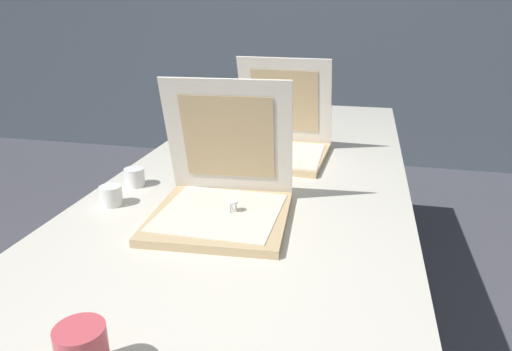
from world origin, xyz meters
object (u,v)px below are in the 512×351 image
object	(u,v)px
table	(262,186)
cup_white_far	(234,131)
pizza_box_middle	(279,143)
cup_white_near_left	(111,196)
pizza_box_front	(222,198)
cup_white_near_center	(135,177)

from	to	relation	value
table	cup_white_far	xyz separation A→B (m)	(-0.21, 0.41, 0.07)
table	pizza_box_middle	size ratio (longest dim) A/B	6.37
cup_white_near_left	pizza_box_front	bearing A→B (deg)	-0.40
pizza_box_front	pizza_box_middle	xyz separation A→B (m)	(0.05, 0.55, -0.00)
table	cup_white_far	size ratio (longest dim) A/B	38.06
cup_white_near_center	cup_white_far	bearing A→B (deg)	75.87
pizza_box_front	cup_white_far	size ratio (longest dim) A/B	6.05
pizza_box_front	cup_white_near_left	bearing A→B (deg)	175.63
table	pizza_box_front	xyz separation A→B (m)	(-0.03, -0.35, 0.10)
cup_white_near_center	cup_white_far	distance (m)	0.63
pizza_box_middle	cup_white_near_center	xyz separation A→B (m)	(-0.39, -0.40, -0.02)
table	cup_white_near_center	distance (m)	0.42
cup_white_near_center	pizza_box_front	bearing A→B (deg)	-24.99
pizza_box_middle	cup_white_near_left	xyz separation A→B (m)	(-0.38, -0.55, -0.02)
pizza_box_middle	cup_white_near_left	size ratio (longest dim) A/B	5.97
pizza_box_front	cup_white_far	world-z (taller)	pizza_box_front
cup_white_near_center	cup_white_far	xyz separation A→B (m)	(0.15, 0.61, 0.00)
pizza_box_front	cup_white_near_center	xyz separation A→B (m)	(-0.33, 0.16, -0.02)
pizza_box_front	cup_white_near_center	bearing A→B (deg)	151.04
cup_white_near_center	cup_white_near_left	bearing A→B (deg)	-88.28
cup_white_far	cup_white_near_left	xyz separation A→B (m)	(-0.15, -0.76, 0.00)
cup_white_far	cup_white_near_center	bearing A→B (deg)	-104.13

